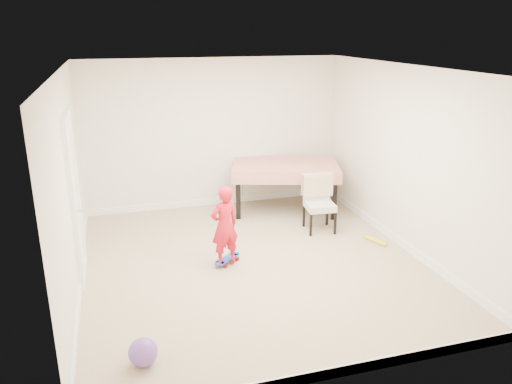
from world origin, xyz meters
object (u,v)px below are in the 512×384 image
object	(u,v)px
dining_table	(285,187)
skateboard	(227,260)
dining_chair	(320,204)
child	(225,228)
balloon	(143,352)

from	to	relation	value
dining_table	skateboard	size ratio (longest dim) A/B	3.68
dining_table	dining_chair	bearing A→B (deg)	-61.92
dining_table	child	xyz separation A→B (m)	(-1.51, -1.85, 0.12)
balloon	child	bearing A→B (deg)	56.19
dining_table	dining_chair	xyz separation A→B (m)	(0.20, -1.06, 0.02)
dining_chair	skateboard	world-z (taller)	dining_chair
dining_chair	balloon	xyz separation A→B (m)	(-2.93, -2.62, -0.31)
child	balloon	xyz separation A→B (m)	(-1.22, -1.82, -0.41)
dining_chair	child	bearing A→B (deg)	-149.31
dining_table	balloon	world-z (taller)	dining_table
dining_table	balloon	distance (m)	4.58
dining_table	skateboard	distance (m)	2.33
dining_table	balloon	bearing A→B (deg)	-109.40
dining_table	child	size ratio (longest dim) A/B	1.64
skateboard	balloon	bearing A→B (deg)	-163.28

